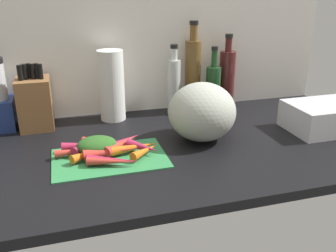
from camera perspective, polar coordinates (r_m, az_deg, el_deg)
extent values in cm
cube|color=black|center=(126.17, -1.69, -3.46)|extent=(170.00, 80.00, 3.00)
cube|color=silver|center=(153.72, -5.57, 13.20)|extent=(170.00, 3.00, 60.00)
cube|color=#338C4C|center=(116.49, -9.06, -4.90)|extent=(35.23, 23.00, 0.80)
cone|color=red|center=(110.14, -8.78, -5.50)|extent=(14.93, 7.06, 2.62)
cone|color=orange|center=(118.00, -5.07, -3.30)|extent=(16.78, 5.43, 3.13)
cone|color=#B2264C|center=(111.20, -8.60, -5.26)|extent=(15.53, 8.19, 2.47)
cone|color=orange|center=(115.94, -12.65, -4.31)|extent=(10.45, 8.18, 2.84)
cone|color=orange|center=(115.52, -3.57, -3.87)|extent=(10.93, 9.13, 2.94)
cone|color=#B2264C|center=(122.22, -7.38, -2.54)|extent=(15.93, 11.79, 2.98)
cone|color=#B2264C|center=(121.30, -12.22, -3.04)|extent=(17.41, 5.44, 3.03)
cone|color=red|center=(120.50, -7.17, -2.73)|extent=(14.37, 13.72, 3.58)
cone|color=#B2264C|center=(121.17, -12.62, -3.07)|extent=(10.39, 10.62, 3.16)
cone|color=red|center=(118.94, -13.71, -3.83)|extent=(14.95, 2.47, 2.44)
cone|color=red|center=(123.37, -9.99, -2.64)|extent=(14.28, 11.34, 2.28)
cone|color=#B2264C|center=(117.49, -3.96, -3.30)|extent=(10.30, 10.35, 3.42)
cone|color=red|center=(115.28, -9.07, -4.02)|extent=(16.42, 4.20, 3.47)
ellipsoid|color=#2D6023|center=(118.59, -11.05, -2.91)|extent=(12.66, 9.74, 5.36)
ellipsoid|color=#B2B7A8|center=(126.61, 5.30, 2.23)|extent=(23.41, 23.17, 20.35)
cube|color=brown|center=(145.60, -20.01, 3.30)|extent=(11.99, 13.58, 19.13)
cylinder|color=black|center=(141.23, -22.09, 7.70)|extent=(1.98, 1.98, 5.50)
cylinder|color=black|center=(142.36, -21.48, 7.88)|extent=(1.97, 1.97, 5.50)
cylinder|color=black|center=(143.35, -20.90, 8.04)|extent=(1.55, 1.55, 5.50)
cylinder|color=black|center=(141.89, -20.36, 7.99)|extent=(1.61, 1.61, 5.50)
cylinder|color=black|center=(142.30, -19.79, 8.10)|extent=(1.68, 1.68, 5.50)
cylinder|color=black|center=(140.71, -19.24, 8.03)|extent=(1.49, 1.49, 5.50)
cylinder|color=white|center=(146.49, -8.79, 6.23)|extent=(10.00, 10.00, 27.81)
cylinder|color=silver|center=(152.75, 0.93, 6.09)|extent=(5.39, 5.39, 22.62)
cylinder|color=silver|center=(149.77, 0.96, 11.14)|extent=(2.69, 2.69, 4.70)
cylinder|color=black|center=(149.25, 0.96, 12.33)|extent=(3.09, 3.09, 1.60)
cylinder|color=brown|center=(156.76, 3.87, 7.77)|extent=(6.74, 6.74, 29.72)
cylinder|color=brown|center=(153.60, 4.04, 14.32)|extent=(3.17, 3.17, 6.31)
cylinder|color=black|center=(153.18, 4.08, 15.79)|extent=(3.64, 3.64, 1.60)
cylinder|color=#19421E|center=(156.63, 7.02, 5.68)|extent=(6.24, 6.24, 19.26)
cylinder|color=#19421E|center=(153.69, 7.23, 10.37)|extent=(2.35, 2.35, 6.84)
cylinder|color=black|center=(152.96, 7.31, 11.92)|extent=(2.70, 2.70, 1.60)
cylinder|color=#471919|center=(161.12, 9.12, 7.05)|extent=(6.77, 6.77, 24.95)
cylinder|color=#471919|center=(158.16, 9.44, 12.41)|extent=(2.80, 2.80, 5.57)
cylinder|color=black|center=(157.67, 9.52, 13.70)|extent=(3.22, 3.22, 1.60)
cube|color=silver|center=(148.16, 23.16, 1.33)|extent=(26.67, 20.00, 10.16)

